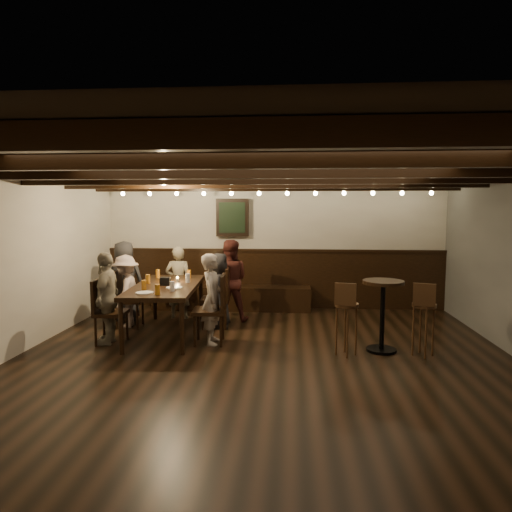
# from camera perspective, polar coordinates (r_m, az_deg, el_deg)

# --- Properties ---
(room) EXTENTS (7.00, 7.00, 7.00)m
(room) POSITION_cam_1_polar(r_m,az_deg,el_deg) (7.60, -0.24, -0.47)
(room) COLOR black
(room) RESTS_ON ground
(dining_table) EXTENTS (1.07, 2.12, 0.77)m
(dining_table) POSITION_cam_1_polar(r_m,az_deg,el_deg) (7.07, -11.17, -4.05)
(dining_table) COLOR black
(dining_table) RESTS_ON floor
(chair_left_near) EXTENTS (0.45, 0.45, 0.92)m
(chair_left_near) POSITION_cam_1_polar(r_m,az_deg,el_deg) (7.75, -15.68, -6.49)
(chair_left_near) COLOR black
(chair_left_near) RESTS_ON floor
(chair_left_far) EXTENTS (0.45, 0.45, 0.92)m
(chair_left_far) POSITION_cam_1_polar(r_m,az_deg,el_deg) (6.92, -17.77, -8.06)
(chair_left_far) COLOR black
(chair_left_far) RESTS_ON floor
(chair_right_near) EXTENTS (0.47, 0.47, 0.97)m
(chair_right_near) POSITION_cam_1_polar(r_m,az_deg,el_deg) (7.48, -4.96, -6.63)
(chair_right_near) COLOR black
(chair_right_near) RESTS_ON floor
(chair_right_far) EXTENTS (0.48, 0.48, 0.99)m
(chair_right_far) POSITION_cam_1_polar(r_m,az_deg,el_deg) (6.61, -5.70, -8.27)
(chair_right_far) COLOR black
(chair_right_far) RESTS_ON floor
(person_bench_left) EXTENTS (0.70, 0.48, 1.37)m
(person_bench_left) POSITION_cam_1_polar(r_m,az_deg,el_deg) (8.15, -16.10, -3.00)
(person_bench_left) COLOR #2A2A2D
(person_bench_left) RESTS_ON floor
(person_bench_centre) EXTENTS (0.48, 0.34, 1.27)m
(person_bench_centre) POSITION_cam_1_polar(r_m,az_deg,el_deg) (8.10, -9.66, -3.27)
(person_bench_centre) COLOR gray
(person_bench_centre) RESTS_ON floor
(person_bench_right) EXTENTS (0.71, 0.57, 1.40)m
(person_bench_right) POSITION_cam_1_polar(r_m,az_deg,el_deg) (7.83, -3.36, -3.05)
(person_bench_right) COLOR #4F211B
(person_bench_right) RESTS_ON floor
(person_left_near) EXTENTS (0.49, 0.79, 1.18)m
(person_left_near) POSITION_cam_1_polar(r_m,az_deg,el_deg) (7.70, -15.96, -4.25)
(person_left_near) COLOR #A7948D
(person_left_near) RESTS_ON floor
(person_left_far) EXTENTS (0.38, 0.79, 1.32)m
(person_left_far) POSITION_cam_1_polar(r_m,az_deg,el_deg) (6.85, -18.11, -4.98)
(person_left_far) COLOR gray
(person_left_far) RESTS_ON floor
(person_right_near) EXTENTS (0.43, 0.62, 1.21)m
(person_right_near) POSITION_cam_1_polar(r_m,az_deg,el_deg) (7.42, -4.75, -4.29)
(person_right_near) COLOR black
(person_right_near) RESTS_ON floor
(person_right_far) EXTENTS (0.34, 0.49, 1.29)m
(person_right_far) POSITION_cam_1_polar(r_m,az_deg,el_deg) (6.53, -5.47, -5.35)
(person_right_far) COLOR #A4988B
(person_right_far) RESTS_ON floor
(pint_a) EXTENTS (0.07, 0.07, 0.14)m
(pint_a) POSITION_cam_1_polar(r_m,az_deg,el_deg) (7.78, -12.17, -2.16)
(pint_a) COLOR #BF7219
(pint_a) RESTS_ON dining_table
(pint_b) EXTENTS (0.07, 0.07, 0.14)m
(pint_b) POSITION_cam_1_polar(r_m,az_deg,el_deg) (7.64, -8.37, -2.24)
(pint_b) COLOR #BF7219
(pint_b) RESTS_ON dining_table
(pint_c) EXTENTS (0.07, 0.07, 0.14)m
(pint_c) POSITION_cam_1_polar(r_m,az_deg,el_deg) (7.21, -13.37, -2.83)
(pint_c) COLOR #BF7219
(pint_c) RESTS_ON dining_table
(pint_d) EXTENTS (0.07, 0.07, 0.14)m
(pint_d) POSITION_cam_1_polar(r_m,az_deg,el_deg) (7.19, -8.53, -2.76)
(pint_d) COLOR silver
(pint_d) RESTS_ON dining_table
(pint_e) EXTENTS (0.07, 0.07, 0.14)m
(pint_e) POSITION_cam_1_polar(r_m,az_deg,el_deg) (6.66, -13.83, -3.55)
(pint_e) COLOR #BF7219
(pint_e) RESTS_ON dining_table
(pint_f) EXTENTS (0.07, 0.07, 0.14)m
(pint_f) POSITION_cam_1_polar(r_m,az_deg,el_deg) (6.48, -10.44, -3.75)
(pint_f) COLOR silver
(pint_f) RESTS_ON dining_table
(pint_g) EXTENTS (0.07, 0.07, 0.14)m
(pint_g) POSITION_cam_1_polar(r_m,az_deg,el_deg) (6.27, -12.22, -4.12)
(pint_g) COLOR #BF7219
(pint_g) RESTS_ON dining_table
(plate_near) EXTENTS (0.24, 0.24, 0.01)m
(plate_near) POSITION_cam_1_polar(r_m,az_deg,el_deg) (6.42, -13.76, -4.48)
(plate_near) COLOR white
(plate_near) RESTS_ON dining_table
(plate_far) EXTENTS (0.24, 0.24, 0.01)m
(plate_far) POSITION_cam_1_polar(r_m,az_deg,el_deg) (6.73, -10.19, -3.92)
(plate_far) COLOR white
(plate_far) RESTS_ON dining_table
(condiment_caddy) EXTENTS (0.15, 0.10, 0.12)m
(condiment_caddy) POSITION_cam_1_polar(r_m,az_deg,el_deg) (7.00, -11.27, -3.12)
(condiment_caddy) COLOR black
(condiment_caddy) RESTS_ON dining_table
(candle) EXTENTS (0.05, 0.05, 0.05)m
(candle) POSITION_cam_1_polar(r_m,az_deg,el_deg) (7.32, -9.79, -2.97)
(candle) COLOR beige
(candle) RESTS_ON dining_table
(high_top_table) EXTENTS (0.55, 0.55, 0.97)m
(high_top_table) POSITION_cam_1_polar(r_m,az_deg,el_deg) (6.38, 15.55, -5.92)
(high_top_table) COLOR black
(high_top_table) RESTS_ON floor
(bar_stool_left) EXTENTS (0.33, 0.34, 0.98)m
(bar_stool_left) POSITION_cam_1_polar(r_m,az_deg,el_deg) (6.16, 11.21, -8.81)
(bar_stool_left) COLOR #351F10
(bar_stool_left) RESTS_ON floor
(bar_stool_right) EXTENTS (0.33, 0.35, 0.98)m
(bar_stool_right) POSITION_cam_1_polar(r_m,az_deg,el_deg) (6.41, 20.17, -8.51)
(bar_stool_right) COLOR #351F10
(bar_stool_right) RESTS_ON floor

